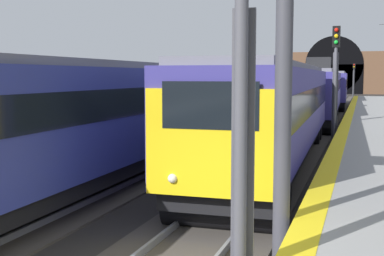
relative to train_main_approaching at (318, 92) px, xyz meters
name	(u,v)px	position (x,y,z in m)	size (l,w,h in m)	color
platform_right_edge_strip	(300,243)	(-31.47, -2.35, -1.14)	(112.00, 0.50, 0.01)	yellow
train_main_approaching	(318,92)	(0.00, 0.00, 0.00)	(57.81, 3.33, 4.73)	navy
train_adjacent_platform	(251,93)	(-2.84, 4.37, 0.02)	(63.04, 2.94, 4.74)	navy
railway_signal_near	(241,86)	(-32.84, -1.78, 1.11)	(0.39, 0.38, 5.49)	#4C4C54
railway_signal_mid	(335,74)	(-11.84, -1.78, 1.32)	(0.39, 0.38, 5.87)	#4C4C54
railway_signal_far	(354,78)	(39.05, -1.78, 0.82)	(0.39, 0.38, 5.15)	#38383D
tunnel_portal	(334,73)	(62.68, 2.19, 1.75)	(2.56, 18.75, 10.73)	brown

